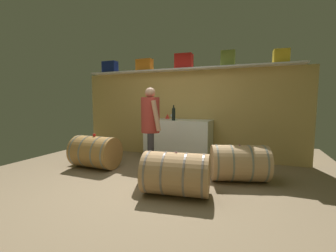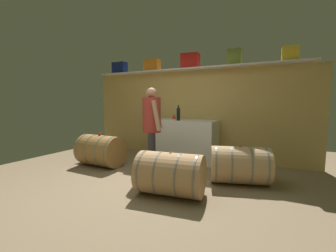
{
  "view_description": "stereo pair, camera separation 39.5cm",
  "coord_description": "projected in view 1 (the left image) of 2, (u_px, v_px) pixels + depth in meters",
  "views": [
    {
      "loc": [
        1.6,
        -2.96,
        1.33
      ],
      "look_at": [
        0.18,
        0.7,
        0.91
      ],
      "focal_mm": 24.24,
      "sensor_mm": 36.0,
      "label": 1
    },
    {
      "loc": [
        1.96,
        -2.8,
        1.33
      ],
      "look_at": [
        0.18,
        0.7,
        0.91
      ],
      "focal_mm": 24.24,
      "sensor_mm": 36.0,
      "label": 2
    }
  ],
  "objects": [
    {
      "name": "toolcase_navy",
      "position": [
        110.0,
        67.0,
        5.97
      ],
      "size": [
        0.39,
        0.21,
        0.29
      ],
      "primitive_type": "cube",
      "rotation": [
        0.0,
        0.0,
        -0.01
      ],
      "color": "navy",
      "rests_on": "high_shelf_board"
    },
    {
      "name": "back_wall_panel",
      "position": [
        185.0,
        114.0,
        5.5
      ],
      "size": [
        5.44,
        0.1,
        2.06
      ],
      "primitive_type": "cube",
      "color": "tan",
      "rests_on": "ground"
    },
    {
      "name": "wine_barrel_flank",
      "position": [
        176.0,
        174.0,
        3.23
      ],
      "size": [
        1.01,
        0.73,
        0.62
      ],
      "rotation": [
        0.0,
        0.0,
        0.13
      ],
      "color": "tan",
      "rests_on": "ground"
    },
    {
      "name": "wine_barrel_far",
      "position": [
        239.0,
        163.0,
        3.81
      ],
      "size": [
        1.05,
        0.85,
        0.62
      ],
      "rotation": [
        0.0,
        0.0,
        0.3
      ],
      "color": "tan",
      "rests_on": "ground"
    },
    {
      "name": "toolcase_red",
      "position": [
        184.0,
        61.0,
        5.23
      ],
      "size": [
        0.41,
        0.28,
        0.33
      ],
      "primitive_type": "cube",
      "rotation": [
        0.0,
        0.0,
        0.05
      ],
      "color": "red",
      "rests_on": "high_shelf_board"
    },
    {
      "name": "wine_glass",
      "position": [
        172.0,
        116.0,
        5.23
      ],
      "size": [
        0.08,
        0.08,
        0.13
      ],
      "color": "white",
      "rests_on": "work_cabinet"
    },
    {
      "name": "wine_barrel_near",
      "position": [
        95.0,
        152.0,
        4.59
      ],
      "size": [
        0.91,
        0.66,
        0.65
      ],
      "rotation": [
        0.0,
        0.0,
        -0.03
      ],
      "color": "#A7783E",
      "rests_on": "ground"
    },
    {
      "name": "ground_plane",
      "position": [
        156.0,
        178.0,
        4.0
      ],
      "size": [
        6.64,
        7.84,
        0.02
      ],
      "primitive_type": "cube",
      "color": "#897356"
    },
    {
      "name": "wine_bottle_dark",
      "position": [
        174.0,
        114.0,
        4.96
      ],
      "size": [
        0.08,
        0.08,
        0.34
      ],
      "color": "black",
      "rests_on": "work_cabinet"
    },
    {
      "name": "wine_bottle_amber",
      "position": [
        153.0,
        114.0,
        5.19
      ],
      "size": [
        0.06,
        0.06,
        0.3
      ],
      "color": "brown",
      "rests_on": "work_cabinet"
    },
    {
      "name": "winemaker_pouring",
      "position": [
        151.0,
        121.0,
        4.14
      ],
      "size": [
        0.44,
        0.5,
        1.59
      ],
      "rotation": [
        0.0,
        0.0,
        -1.11
      ],
      "color": "#312F35",
      "rests_on": "ground"
    },
    {
      "name": "high_shelf_board",
      "position": [
        184.0,
        70.0,
        5.26
      ],
      "size": [
        5.0,
        0.4,
        0.03
      ],
      "primitive_type": "cube",
      "color": "silver",
      "rests_on": "back_wall_panel"
    },
    {
      "name": "tasting_cup",
      "position": [
        94.0,
        135.0,
        4.55
      ],
      "size": [
        0.06,
        0.06,
        0.05
      ],
      "primitive_type": "cylinder",
      "color": "red",
      "rests_on": "wine_barrel_near"
    },
    {
      "name": "work_cabinet",
      "position": [
        178.0,
        140.0,
        5.22
      ],
      "size": [
        1.48,
        0.66,
        0.93
      ],
      "primitive_type": "cube",
      "color": "white",
      "rests_on": "ground"
    },
    {
      "name": "red_funnel",
      "position": [
        167.0,
        116.0,
        5.51
      ],
      "size": [
        0.11,
        0.11,
        0.12
      ],
      "primitive_type": "cone",
      "color": "red",
      "rests_on": "work_cabinet"
    },
    {
      "name": "toolcase_orange",
      "position": [
        144.0,
        65.0,
        5.6
      ],
      "size": [
        0.42,
        0.21,
        0.29
      ],
      "primitive_type": "cube",
      "rotation": [
        0.0,
        0.0,
        -0.05
      ],
      "color": "orange",
      "rests_on": "high_shelf_board"
    },
    {
      "name": "toolcase_yellow",
      "position": [
        281.0,
        57.0,
        4.51
      ],
      "size": [
        0.3,
        0.27,
        0.27
      ],
      "primitive_type": "cube",
      "rotation": [
        0.0,
        0.0,
        0.06
      ],
      "color": "yellow",
      "rests_on": "high_shelf_board"
    },
    {
      "name": "toolcase_olive",
      "position": [
        228.0,
        59.0,
        4.88
      ],
      "size": [
        0.29,
        0.19,
        0.33
      ],
      "primitive_type": "cube",
      "rotation": [
        0.0,
        0.0,
        0.01
      ],
      "color": "olive",
      "rests_on": "high_shelf_board"
    }
  ]
}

